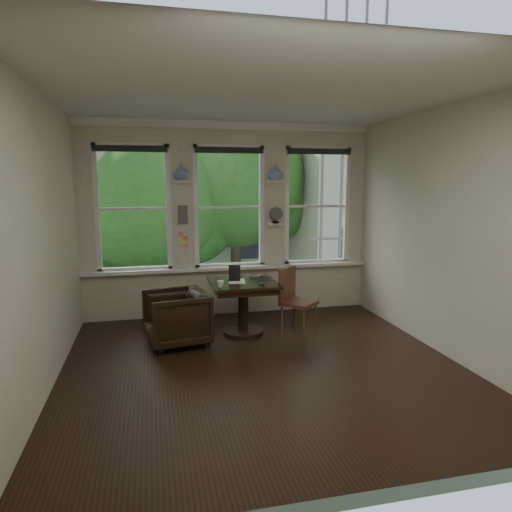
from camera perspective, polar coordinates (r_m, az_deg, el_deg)
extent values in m
plane|color=black|center=(5.40, 0.87, -13.59)|extent=(4.50, 4.50, 0.00)
plane|color=silver|center=(5.06, 0.96, 19.54)|extent=(4.50, 4.50, 0.00)
plane|color=beige|center=(7.21, -3.38, 4.51)|extent=(4.50, 0.00, 4.50)
plane|color=beige|center=(2.91, 11.60, -2.85)|extent=(4.50, 0.00, 4.50)
plane|color=beige|center=(4.98, -25.10, 1.49)|extent=(0.00, 4.50, 4.50)
plane|color=beige|center=(5.96, 22.44, 2.82)|extent=(0.00, 4.50, 4.50)
cube|color=white|center=(7.00, -9.23, 9.18)|extent=(0.26, 0.16, 0.03)
cube|color=white|center=(7.24, 2.45, 9.30)|extent=(0.26, 0.16, 0.03)
cube|color=#59544F|center=(7.04, -9.14, 5.11)|extent=(0.14, 0.06, 0.28)
imported|color=silver|center=(7.00, -9.26, 10.32)|extent=(0.24, 0.24, 0.25)
imported|color=silver|center=(7.24, 2.45, 10.40)|extent=(0.24, 0.24, 0.25)
imported|color=black|center=(6.05, -9.92, -7.63)|extent=(0.90, 0.88, 0.71)
cube|color=maroon|center=(6.02, -9.94, -6.76)|extent=(0.45, 0.45, 0.06)
imported|color=black|center=(6.37, 0.39, -2.82)|extent=(0.36, 0.33, 0.02)
imported|color=white|center=(5.92, -4.48, -3.50)|extent=(0.11, 0.11, 0.08)
imported|color=white|center=(6.03, 0.69, -3.14)|extent=(0.17, 0.17, 0.10)
cube|color=black|center=(6.26, -2.70, -2.14)|extent=(0.17, 0.11, 0.22)
cube|color=silver|center=(6.25, -2.43, -3.16)|extent=(0.26, 0.33, 0.00)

